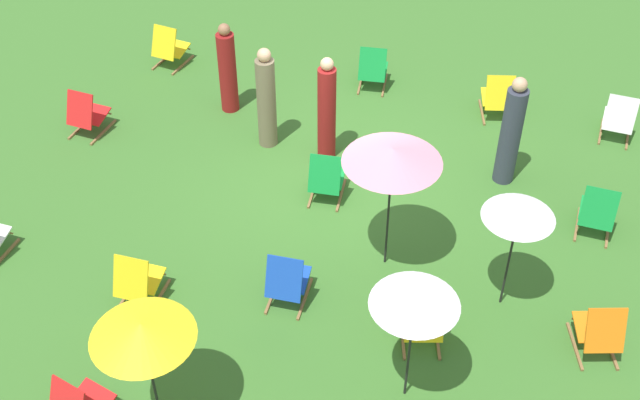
{
  "coord_description": "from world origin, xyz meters",
  "views": [
    {
      "loc": [
        -2.22,
        9.87,
        8.18
      ],
      "look_at": [
        0.0,
        1.2,
        0.5
      ],
      "focal_mm": 46.0,
      "sensor_mm": 36.0,
      "label": 1
    }
  ],
  "objects": [
    {
      "name": "ground_plane",
      "position": [
        0.0,
        0.0,
        0.0
      ],
      "size": [
        40.0,
        40.0,
        0.0
      ],
      "primitive_type": "plane",
      "color": "#386B28"
    },
    {
      "name": "deckchair_0",
      "position": [
        -2.25,
        -2.33,
        0.37
      ],
      "size": [
        0.63,
        0.84,
        0.83
      ],
      "rotation": [
        0.0,
        0.0,
        0.22
      ],
      "color": "olive",
      "rests_on": "ground"
    },
    {
      "name": "deckchair_1",
      "position": [
        1.96,
        3.23,
        0.37
      ],
      "size": [
        0.5,
        0.77,
        0.83
      ],
      "rotation": [
        0.0,
        0.0,
        -0.03
      ],
      "color": "olive",
      "rests_on": "ground"
    },
    {
      "name": "deckchair_3",
      "position": [
        -3.92,
        2.61,
        0.37
      ],
      "size": [
        0.66,
        0.86,
        0.83
      ],
      "rotation": [
        0.0,
        0.0,
        0.27
      ],
      "color": "olive",
      "rests_on": "ground"
    },
    {
      "name": "deckchair_4",
      "position": [
        -3.9,
        0.32,
        0.37
      ],
      "size": [
        0.54,
        0.8,
        0.83
      ],
      "rotation": [
        0.0,
        0.0,
        -0.08
      ],
      "color": "olive",
      "rests_on": "ground"
    },
    {
      "name": "deckchair_5",
      "position": [
        -4.25,
        -2.19,
        0.37
      ],
      "size": [
        0.55,
        0.8,
        0.83
      ],
      "rotation": [
        0.0,
        0.0,
        -0.1
      ],
      "color": "olive",
      "rests_on": "ground"
    },
    {
      "name": "deckchair_8",
      "position": [
        0.07,
        0.54,
        0.37
      ],
      "size": [
        0.52,
        0.79,
        0.83
      ],
      "rotation": [
        0.0,
        0.0,
        0.06
      ],
      "color": "olive",
      "rests_on": "ground"
    },
    {
      "name": "deckchair_9",
      "position": [
        -1.78,
        2.99,
        0.37
      ],
      "size": [
        0.65,
        0.85,
        0.83
      ],
      "rotation": [
        0.0,
        0.0,
        0.25
      ],
      "color": "olive",
      "rests_on": "ground"
    },
    {
      "name": "deckchair_10",
      "position": [
        4.36,
        -0.11,
        0.37
      ],
      "size": [
        0.56,
        0.81,
        0.83
      ],
      "rotation": [
        0.0,
        0.0,
        -0.12
      ],
      "color": "olive",
      "rests_on": "ground"
    },
    {
      "name": "deckchair_11",
      "position": [
        3.86,
        -2.49,
        0.37
      ],
      "size": [
        0.6,
        0.83,
        0.83
      ],
      "rotation": [
        0.0,
        0.0,
        -0.17
      ],
      "color": "olive",
      "rests_on": "ground"
    },
    {
      "name": "deckchair_13",
      "position": [
        0.05,
        2.74,
        0.37
      ],
      "size": [
        0.49,
        0.77,
        0.83
      ],
      "rotation": [
        0.0,
        0.0,
        0.01
      ],
      "color": "olive",
      "rests_on": "ground"
    },
    {
      "name": "deckchair_14",
      "position": [
        0.01,
        -2.7,
        0.37
      ],
      "size": [
        0.54,
        0.8,
        0.83
      ],
      "rotation": [
        0.0,
        0.0,
        0.08
      ],
      "color": "olive",
      "rests_on": "ground"
    },
    {
      "name": "umbrella_0",
      "position": [
        -1.07,
        1.7,
        1.88
      ],
      "size": [
        1.3,
        1.3,
        1.99
      ],
      "color": "black",
      "rests_on": "ground"
    },
    {
      "name": "umbrella_1",
      "position": [
        0.96,
        4.92,
        1.59
      ],
      "size": [
        1.14,
        1.14,
        1.7
      ],
      "color": "black",
      "rests_on": "ground"
    },
    {
      "name": "umbrella_2",
      "position": [
        -1.73,
        3.84,
        1.68
      ],
      "size": [
        1.0,
        1.0,
        1.79
      ],
      "color": "black",
      "rests_on": "ground"
    },
    {
      "name": "umbrella_3",
      "position": [
        -2.72,
        2.06,
        1.62
      ],
      "size": [
        0.91,
        0.91,
        1.73
      ],
      "color": "black",
      "rests_on": "ground"
    },
    {
      "name": "person_0",
      "position": [
        1.35,
        -0.58,
        0.85
      ],
      "size": [
        0.37,
        0.37,
        1.79
      ],
      "rotation": [
        0.0,
        0.0,
        1.79
      ],
      "color": "#72664C",
      "rests_on": "ground"
    },
    {
      "name": "person_1",
      "position": [
        -2.52,
        -0.59,
        0.88
      ],
      "size": [
        0.41,
        0.41,
        1.86
      ],
      "rotation": [
        0.0,
        0.0,
        1.26
      ],
      "color": "#333847",
      "rests_on": "ground"
    },
    {
      "name": "person_2",
      "position": [
        0.33,
        -0.49,
        0.87
      ],
      "size": [
        0.41,
        0.41,
        1.82
      ],
      "rotation": [
        0.0,
        0.0,
        2.39
      ],
      "color": "maroon",
      "rests_on": "ground"
    },
    {
      "name": "person_3",
      "position": [
        2.29,
        -1.38,
        0.78
      ],
      "size": [
        0.38,
        0.38,
        1.66
      ],
      "rotation": [
        0.0,
        0.0,
        0.28
      ],
      "color": "maroon",
      "rests_on": "ground"
    }
  ]
}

